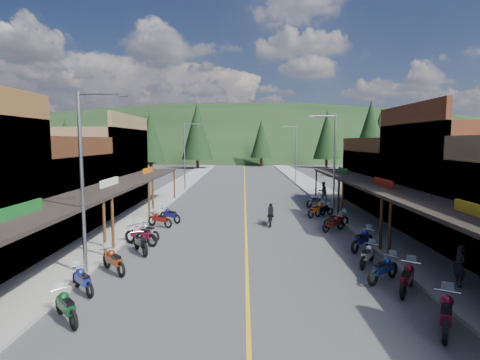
{
  "coord_description": "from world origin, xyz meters",
  "views": [
    {
      "loc": [
        -0.16,
        -21.88,
        5.95
      ],
      "look_at": [
        -0.42,
        6.15,
        3.0
      ],
      "focal_mm": 28.0,
      "sensor_mm": 36.0,
      "label": 1
    }
  ],
  "objects_px": {
    "streetlight_2": "(333,159)",
    "bike_east_3": "(446,312)",
    "bike_east_11": "(324,209)",
    "pine_9": "(380,138)",
    "streetlight_3": "(295,152)",
    "pine_8": "(111,141)",
    "pine_4": "(327,135)",
    "pine_5": "(381,132)",
    "pine_10": "(150,136)",
    "bike_west_3": "(66,305)",
    "bike_west_8": "(148,230)",
    "rider_on_bike": "(270,216)",
    "bike_east_7": "(362,239)",
    "pine_1": "(146,135)",
    "pine_2": "(197,131)",
    "bike_west_5": "(114,260)",
    "bike_west_10": "(170,214)",
    "shop_east_2": "(464,179)",
    "streetlight_0": "(85,176)",
    "bike_west_9": "(160,219)",
    "bike_west_7": "(141,234)",
    "pedestrian_east_a": "(459,266)",
    "bike_east_5": "(383,268)",
    "pine_3": "(261,138)",
    "pine_0": "(66,138)",
    "bike_west_4": "(83,279)",
    "shop_west_2": "(31,194)",
    "shop_east_3": "(400,179)",
    "pine_6": "(446,138)",
    "shop_west_3": "(91,168)",
    "bike_east_12": "(315,200)",
    "pedestrian_east_b": "(323,191)",
    "pine_7": "(122,136)",
    "streetlight_1": "(186,153)",
    "bike_east_9": "(336,218)",
    "bike_east_10": "(317,209)",
    "bike_east_6": "(368,254)",
    "pine_11": "(371,133)"
  },
  "relations": [
    {
      "from": "pine_1",
      "to": "pine_2",
      "type": "distance_m",
      "value": 18.45
    },
    {
      "from": "pine_10",
      "to": "pine_8",
      "type": "bearing_deg",
      "value": -111.8
    },
    {
      "from": "bike_west_3",
      "to": "pine_10",
      "type": "bearing_deg",
      "value": 59.38
    },
    {
      "from": "pine_7",
      "to": "bike_east_12",
      "type": "xyz_separation_m",
      "value": [
        38.25,
        -64.61,
        -6.62
      ]
    },
    {
      "from": "pine_7",
      "to": "bike_east_10",
      "type": "bearing_deg",
      "value": -61.41
    },
    {
      "from": "pine_10",
      "to": "bike_west_3",
      "type": "height_order",
      "value": "pine_10"
    },
    {
      "from": "streetlight_2",
      "to": "bike_east_3",
      "type": "height_order",
      "value": "streetlight_2"
    },
    {
      "from": "bike_west_10",
      "to": "bike_east_11",
      "type": "relative_size",
      "value": 1.14
    },
    {
      "from": "pine_3",
      "to": "bike_west_9",
      "type": "distance_m",
      "value": 63.59
    },
    {
      "from": "shop_west_2",
      "to": "pine_0",
      "type": "relative_size",
      "value": 0.99
    },
    {
      "from": "pine_9",
      "to": "bike_east_7",
      "type": "bearing_deg",
      "value": -110.64
    },
    {
      "from": "streetlight_0",
      "to": "streetlight_3",
      "type": "bearing_deg",
      "value": 68.88
    },
    {
      "from": "shop_west_2",
      "to": "shop_east_3",
      "type": "distance_m",
      "value": 29.13
    },
    {
      "from": "shop_west_3",
      "to": "bike_east_12",
      "type": "bearing_deg",
      "value": 0.26
    },
    {
      "from": "bike_east_3",
      "to": "shop_west_2",
      "type": "bearing_deg",
      "value": 177.19
    },
    {
      "from": "pine_4",
      "to": "bike_west_8",
      "type": "xyz_separation_m",
      "value": [
        -23.93,
        -59.88,
        -6.66
      ]
    },
    {
      "from": "bike_west_5",
      "to": "bike_east_6",
      "type": "height_order",
      "value": "bike_west_5"
    },
    {
      "from": "bike_east_11",
      "to": "rider_on_bike",
      "type": "distance_m",
      "value": 5.5
    },
    {
      "from": "shop_west_2",
      "to": "bike_east_11",
      "type": "bearing_deg",
      "value": 15.84
    },
    {
      "from": "bike_west_9",
      "to": "pine_9",
      "type": "bearing_deg",
      "value": -6.29
    },
    {
      "from": "bike_east_11",
      "to": "pine_9",
      "type": "bearing_deg",
      "value": 120.51
    },
    {
      "from": "bike_west_8",
      "to": "bike_east_3",
      "type": "height_order",
      "value": "bike_east_3"
    },
    {
      "from": "bike_west_7",
      "to": "pedestrian_east_a",
      "type": "height_order",
      "value": "pedestrian_east_a"
    },
    {
      "from": "pine_4",
      "to": "pine_9",
      "type": "bearing_deg",
      "value": -68.2
    },
    {
      "from": "streetlight_3",
      "to": "pine_4",
      "type": "relative_size",
      "value": 0.64
    },
    {
      "from": "shop_east_2",
      "to": "streetlight_0",
      "type": "height_order",
      "value": "shop_east_2"
    },
    {
      "from": "pine_1",
      "to": "bike_west_5",
      "type": "bearing_deg",
      "value": -76.61
    },
    {
      "from": "streetlight_3",
      "to": "pine_11",
      "type": "distance_m",
      "value": 15.55
    },
    {
      "from": "streetlight_3",
      "to": "pine_8",
      "type": "bearing_deg",
      "value": 160.95
    },
    {
      "from": "pedestrian_east_b",
      "to": "pine_0",
      "type": "bearing_deg",
      "value": -60.76
    },
    {
      "from": "pine_4",
      "to": "shop_west_2",
      "type": "bearing_deg",
      "value": -118.58
    },
    {
      "from": "streetlight_1",
      "to": "pine_0",
      "type": "bearing_deg",
      "value": 129.56
    },
    {
      "from": "shop_west_2",
      "to": "bike_east_12",
      "type": "xyz_separation_m",
      "value": [
        20.0,
        9.69,
        -1.92
      ]
    },
    {
      "from": "pine_4",
      "to": "bike_west_4",
      "type": "height_order",
      "value": "pine_4"
    },
    {
      "from": "pine_2",
      "to": "bike_west_9",
      "type": "relative_size",
      "value": 6.76
    },
    {
      "from": "shop_east_3",
      "to": "bike_west_5",
      "type": "distance_m",
      "value": 26.05
    },
    {
      "from": "bike_east_7",
      "to": "bike_east_6",
      "type": "bearing_deg",
      "value": -57.51
    },
    {
      "from": "pine_9",
      "to": "shop_east_3",
      "type": "bearing_deg",
      "value": -106.91
    },
    {
      "from": "shop_east_2",
      "to": "bike_east_10",
      "type": "xyz_separation_m",
      "value": [
        -8.18,
        5.31,
        -2.87
      ]
    },
    {
      "from": "streetlight_2",
      "to": "bike_east_9",
      "type": "relative_size",
      "value": 3.79
    },
    {
      "from": "pine_5",
      "to": "bike_east_11",
      "type": "bearing_deg",
      "value": -113.25
    },
    {
      "from": "bike_west_5",
      "to": "bike_west_10",
      "type": "relative_size",
      "value": 1.01
    },
    {
      "from": "bike_west_7",
      "to": "bike_east_12",
      "type": "distance_m",
      "value": 17.47
    },
    {
      "from": "streetlight_3",
      "to": "pine_6",
      "type": "relative_size",
      "value": 0.73
    },
    {
      "from": "pine_3",
      "to": "bike_west_3",
      "type": "xyz_separation_m",
      "value": [
        -9.98,
        -76.18,
        -5.91
      ]
    },
    {
      "from": "pine_8",
      "to": "bike_east_5",
      "type": "xyz_separation_m",
      "value": [
        27.75,
        -46.53,
        -5.37
      ]
    },
    {
      "from": "shop_east_2",
      "to": "pine_9",
      "type": "height_order",
      "value": "pine_9"
    },
    {
      "from": "pine_0",
      "to": "bike_east_7",
      "type": "height_order",
      "value": "pine_0"
    },
    {
      "from": "shop_west_3",
      "to": "bike_east_11",
      "type": "bearing_deg",
      "value": -11.11
    },
    {
      "from": "bike_west_3",
      "to": "bike_west_5",
      "type": "height_order",
      "value": "bike_west_5"
    }
  ]
}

